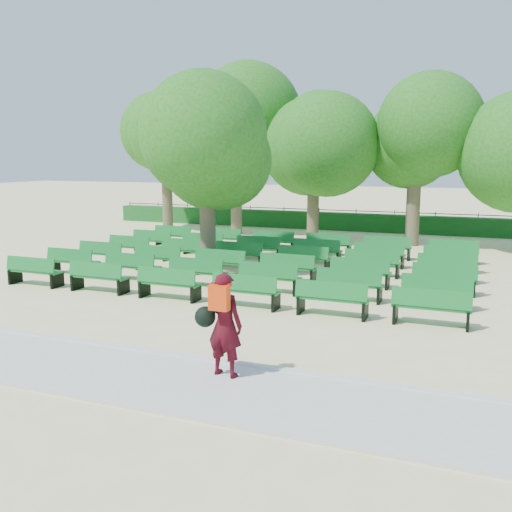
% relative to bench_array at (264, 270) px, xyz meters
% --- Properties ---
extents(ground, '(120.00, 120.00, 0.00)m').
position_rel_bench_array_xyz_m(ground, '(-0.52, -1.94, -0.09)').
color(ground, beige).
extents(paving, '(30.00, 2.20, 0.06)m').
position_rel_bench_array_xyz_m(paving, '(-0.52, -9.34, -0.06)').
color(paving, silver).
rests_on(paving, ground).
extents(curb, '(30.00, 0.12, 0.10)m').
position_rel_bench_array_xyz_m(curb, '(-0.52, -8.19, -0.04)').
color(curb, silver).
rests_on(curb, ground).
extents(hedge, '(26.00, 0.70, 0.90)m').
position_rel_bench_array_xyz_m(hedge, '(-0.52, 12.06, 0.36)').
color(hedge, '#16571F').
rests_on(hedge, ground).
extents(fence, '(26.00, 0.10, 1.02)m').
position_rel_bench_array_xyz_m(fence, '(-0.52, 12.46, -0.09)').
color(fence, black).
rests_on(fence, ground).
extents(tree_line, '(21.80, 6.80, 7.04)m').
position_rel_bench_array_xyz_m(tree_line, '(-0.52, 8.06, -0.09)').
color(tree_line, '#286F1D').
rests_on(tree_line, ground).
extents(bench_array, '(1.78, 0.68, 1.10)m').
position_rel_bench_array_xyz_m(bench_array, '(0.00, 0.00, 0.00)').
color(bench_array, '#136F29').
rests_on(bench_array, ground).
extents(tree_among, '(4.06, 4.06, 5.76)m').
position_rel_bench_array_xyz_m(tree_among, '(-1.92, -0.22, 3.82)').
color(tree_among, brown).
rests_on(tree_among, ground).
extents(person, '(0.87, 0.55, 1.81)m').
position_rel_bench_array_xyz_m(person, '(2.58, -8.79, 0.91)').
color(person, '#400911').
rests_on(person, ground).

